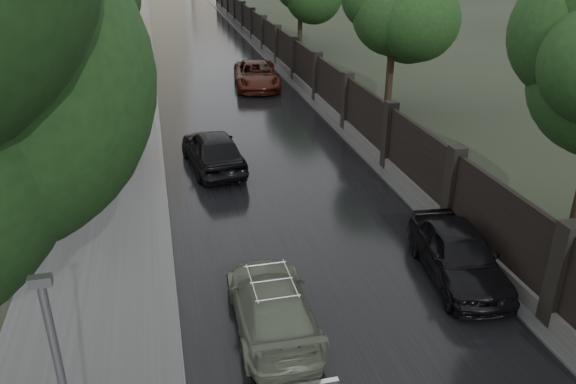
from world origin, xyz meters
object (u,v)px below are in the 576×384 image
at_px(traffic_light, 148,66).
at_px(car_right_near, 459,254).
at_px(tree_right_b, 394,13).
at_px(hatchback_left, 213,150).
at_px(car_right_far, 257,75).
at_px(volga_sedan, 272,305).

height_order(traffic_light, car_right_near, traffic_light).
relative_size(tree_right_b, hatchback_left, 1.51).
distance_m(traffic_light, car_right_near, 19.36).
height_order(traffic_light, car_right_far, traffic_light).
distance_m(tree_right_b, car_right_near, 15.83).
relative_size(volga_sedan, car_right_far, 0.80).
relative_size(tree_right_b, volga_sedan, 1.60).
bearing_deg(hatchback_left, car_right_far, -114.57).
height_order(volga_sedan, car_right_near, car_right_near).
bearing_deg(car_right_far, tree_right_b, -44.22).
relative_size(hatchback_left, car_right_near, 1.09).
bearing_deg(car_right_far, volga_sedan, -93.78).
bearing_deg(volga_sedan, traffic_light, -81.24).
relative_size(volga_sedan, car_right_near, 1.02).
bearing_deg(hatchback_left, volga_sedan, 84.75).
distance_m(hatchback_left, car_right_far, 12.76).
xyz_separation_m(volga_sedan, hatchback_left, (-0.21, 10.15, 0.16)).
bearing_deg(volga_sedan, car_right_near, -168.83).
height_order(tree_right_b, car_right_near, tree_right_b).
bearing_deg(car_right_near, hatchback_left, 127.40).
relative_size(traffic_light, car_right_far, 0.73).
height_order(tree_right_b, volga_sedan, tree_right_b).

